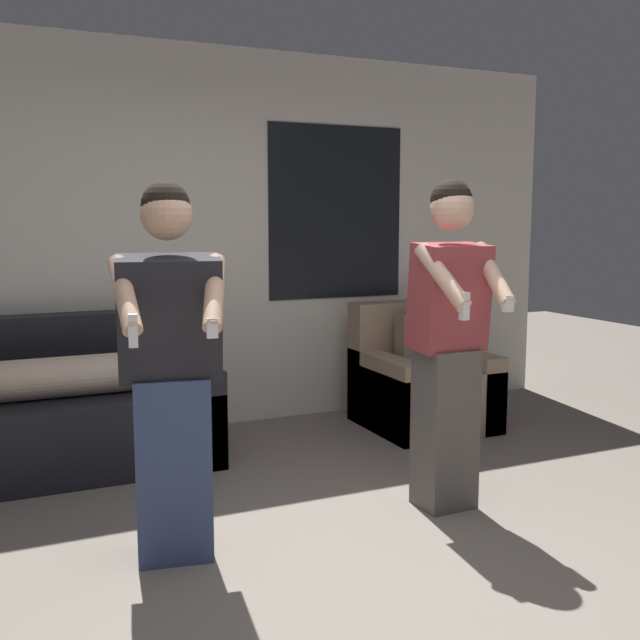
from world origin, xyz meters
The scene contains 6 objects.
ground_plane centered at (0.00, 0.00, 0.00)m, with size 14.00×14.00×0.00m, color slate.
wall_back centered at (0.02, 2.71, 1.35)m, with size 6.00×0.07×2.70m.
couch centered at (-0.97, 2.20, 0.32)m, with size 1.81×0.94×0.90m.
armchair centered at (1.52, 2.05, 0.31)m, with size 0.83×0.84×0.89m.
person_left centered at (-0.64, 0.66, 0.84)m, with size 0.49×0.54×1.66m.
person_right centered at (0.80, 0.67, 0.88)m, with size 0.43×0.47×1.70m.
Camera 1 is at (-1.37, -2.50, 1.51)m, focal length 42.00 mm.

